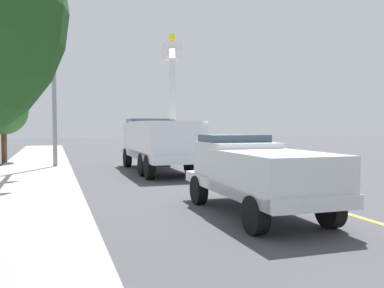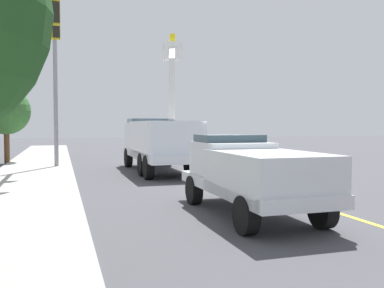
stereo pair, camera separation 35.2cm
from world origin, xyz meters
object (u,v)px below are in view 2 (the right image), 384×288
object	(u,v)px
traffic_cone_mid_front	(262,180)
traffic_signal_mast	(55,56)
utility_bucket_truck	(159,139)
service_pickup_truck	(250,172)
traffic_cone_mid_rear	(210,167)
passing_minivan	(193,144)
traffic_cone_trailing	(172,157)

from	to	relation	value
traffic_cone_mid_front	traffic_signal_mast	size ratio (longest dim) A/B	0.09
utility_bucket_truck	traffic_cone_mid_front	size ratio (longest dim) A/B	10.59
service_pickup_truck	traffic_signal_mast	bearing A→B (deg)	25.48
traffic_cone_mid_rear	traffic_signal_mast	distance (m)	9.31
traffic_cone_mid_rear	service_pickup_truck	bearing A→B (deg)	170.12
service_pickup_truck	passing_minivan	xyz separation A→B (m)	(19.43, -3.52, -0.15)
traffic_cone_trailing	traffic_signal_mast	xyz separation A→B (m)	(-3.62, 6.58, 5.31)
traffic_cone_mid_rear	utility_bucket_truck	bearing A→B (deg)	39.30
utility_bucket_truck	passing_minivan	bearing A→B (deg)	-25.03
service_pickup_truck	utility_bucket_truck	bearing A→B (deg)	2.75
utility_bucket_truck	passing_minivan	distance (m)	9.57
traffic_cone_trailing	traffic_signal_mast	distance (m)	9.20
utility_bucket_truck	traffic_cone_mid_front	world-z (taller)	utility_bucket_truck
passing_minivan	traffic_signal_mast	xyz separation A→B (m)	(-7.88, 9.03, 4.74)
utility_bucket_truck	service_pickup_truck	world-z (taller)	utility_bucket_truck
utility_bucket_truck	traffic_cone_trailing	bearing A→B (deg)	-19.94
passing_minivan	traffic_cone_trailing	bearing A→B (deg)	150.12
traffic_cone_mid_front	traffic_cone_trailing	size ratio (longest dim) A/B	0.98
traffic_cone_mid_front	traffic_cone_mid_rear	world-z (taller)	traffic_cone_mid_rear
traffic_cone_mid_rear	traffic_cone_mid_front	bearing A→B (deg)	-174.24
utility_bucket_truck	traffic_signal_mast	distance (m)	6.50
traffic_cone_mid_rear	passing_minivan	bearing A→B (deg)	-10.58
passing_minivan	traffic_signal_mast	size ratio (longest dim) A/B	0.57
utility_bucket_truck	traffic_signal_mast	size ratio (longest dim) A/B	0.97
service_pickup_truck	traffic_signal_mast	distance (m)	13.60
utility_bucket_truck	traffic_cone_mid_front	xyz separation A→B (m)	(-7.12, -2.45, -1.23)
traffic_cone_mid_front	traffic_signal_mast	distance (m)	12.08
utility_bucket_truck	traffic_cone_trailing	distance (m)	4.83
utility_bucket_truck	passing_minivan	xyz separation A→B (m)	(8.65, -4.04, -0.64)
utility_bucket_truck	traffic_cone_mid_front	distance (m)	7.63
service_pickup_truck	traffic_signal_mast	size ratio (longest dim) A/B	0.66
utility_bucket_truck	traffic_cone_mid_rear	distance (m)	3.34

